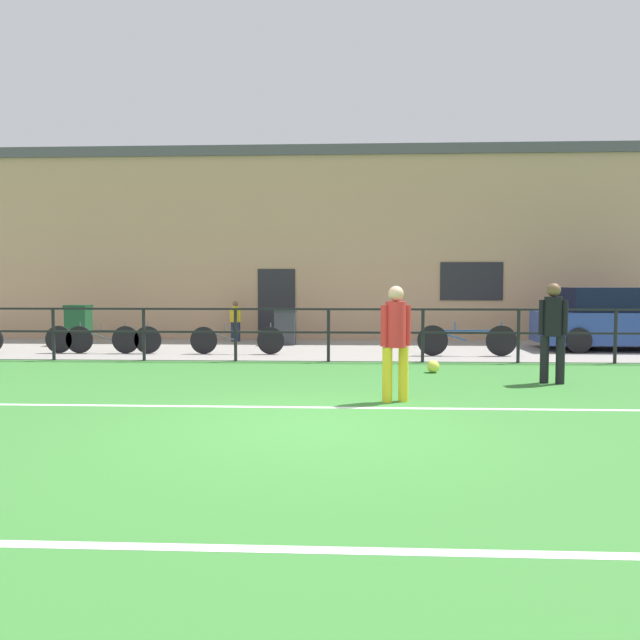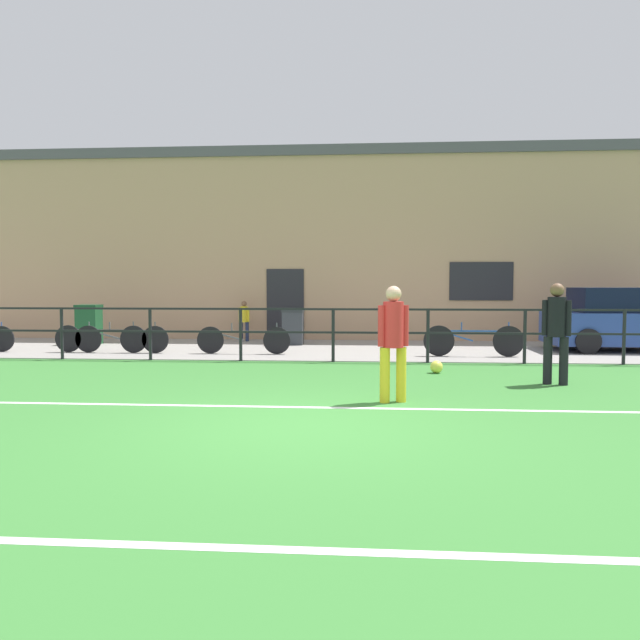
{
  "view_description": "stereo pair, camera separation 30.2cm",
  "coord_description": "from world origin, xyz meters",
  "px_view_note": "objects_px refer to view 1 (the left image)",
  "views": [
    {
      "loc": [
        0.44,
        -7.25,
        1.67
      ],
      "look_at": [
        -0.02,
        2.69,
        1.09
      ],
      "focal_mm": 35.02,
      "sensor_mm": 36.0,
      "label": 1
    },
    {
      "loc": [
        0.75,
        -7.23,
        1.67
      ],
      "look_at": [
        -0.02,
        2.69,
        1.09
      ],
      "focal_mm": 35.02,
      "sensor_mm": 36.0,
      "label": 2
    }
  ],
  "objects_px": {
    "parked_car_red": "(623,320)",
    "bicycle_parked_4": "(92,339)",
    "player_striker": "(396,336)",
    "bicycle_parked_2": "(237,340)",
    "bicycle_parked_3": "(467,340)",
    "trash_bin_0": "(285,327)",
    "soccer_ball_match": "(433,366)",
    "bicycle_parked_0": "(113,339)",
    "trash_bin_1": "(79,325)",
    "spectator_child": "(235,318)",
    "player_goalkeeper": "(553,327)"
  },
  "relations": [
    {
      "from": "parked_car_red",
      "to": "bicycle_parked_4",
      "type": "distance_m",
      "value": 13.02
    },
    {
      "from": "player_striker",
      "to": "bicycle_parked_4",
      "type": "height_order",
      "value": "player_striker"
    },
    {
      "from": "bicycle_parked_2",
      "to": "bicycle_parked_4",
      "type": "xyz_separation_m",
      "value": [
        -3.46,
        0.0,
        0.01
      ]
    },
    {
      "from": "bicycle_parked_3",
      "to": "trash_bin_0",
      "type": "relative_size",
      "value": 2.35
    },
    {
      "from": "soccer_ball_match",
      "to": "bicycle_parked_0",
      "type": "distance_m",
      "value": 7.66
    },
    {
      "from": "soccer_ball_match",
      "to": "parked_car_red",
      "type": "relative_size",
      "value": 0.06
    },
    {
      "from": "bicycle_parked_2",
      "to": "trash_bin_0",
      "type": "height_order",
      "value": "trash_bin_0"
    },
    {
      "from": "soccer_ball_match",
      "to": "bicycle_parked_0",
      "type": "relative_size",
      "value": 0.1
    },
    {
      "from": "soccer_ball_match",
      "to": "trash_bin_1",
      "type": "bearing_deg",
      "value": 152.12
    },
    {
      "from": "parked_car_red",
      "to": "trash_bin_1",
      "type": "xyz_separation_m",
      "value": [
        -14.13,
        0.53,
        -0.19
      ]
    },
    {
      "from": "player_striker",
      "to": "bicycle_parked_4",
      "type": "distance_m",
      "value": 8.83
    },
    {
      "from": "player_striker",
      "to": "soccer_ball_match",
      "type": "bearing_deg",
      "value": -125.15
    },
    {
      "from": "spectator_child",
      "to": "parked_car_red",
      "type": "relative_size",
      "value": 0.27
    },
    {
      "from": "soccer_ball_match",
      "to": "parked_car_red",
      "type": "bearing_deg",
      "value": 38.34
    },
    {
      "from": "player_striker",
      "to": "spectator_child",
      "type": "relative_size",
      "value": 1.42
    },
    {
      "from": "player_striker",
      "to": "trash_bin_1",
      "type": "bearing_deg",
      "value": -61.51
    },
    {
      "from": "player_goalkeeper",
      "to": "bicycle_parked_4",
      "type": "distance_m",
      "value": 10.28
    },
    {
      "from": "player_striker",
      "to": "parked_car_red",
      "type": "bearing_deg",
      "value": -148.73
    },
    {
      "from": "bicycle_parked_0",
      "to": "bicycle_parked_3",
      "type": "distance_m",
      "value": 8.27
    },
    {
      "from": "trash_bin_0",
      "to": "trash_bin_1",
      "type": "distance_m",
      "value": 5.57
    },
    {
      "from": "bicycle_parked_0",
      "to": "trash_bin_0",
      "type": "distance_m",
      "value": 4.49
    },
    {
      "from": "bicycle_parked_2",
      "to": "bicycle_parked_4",
      "type": "distance_m",
      "value": 3.46
    },
    {
      "from": "bicycle_parked_3",
      "to": "player_striker",
      "type": "bearing_deg",
      "value": -110.11
    },
    {
      "from": "bicycle_parked_4",
      "to": "trash_bin_0",
      "type": "xyz_separation_m",
      "value": [
        4.36,
        2.31,
        0.14
      ]
    },
    {
      "from": "bicycle_parked_0",
      "to": "bicycle_parked_2",
      "type": "distance_m",
      "value": 2.95
    },
    {
      "from": "parked_car_red",
      "to": "trash_bin_1",
      "type": "height_order",
      "value": "parked_car_red"
    },
    {
      "from": "parked_car_red",
      "to": "player_goalkeeper",
      "type": "bearing_deg",
      "value": -122.77
    },
    {
      "from": "player_goalkeeper",
      "to": "bicycle_parked_3",
      "type": "xyz_separation_m",
      "value": [
        -0.71,
        3.79,
        -0.57
      ]
    },
    {
      "from": "parked_car_red",
      "to": "bicycle_parked_3",
      "type": "xyz_separation_m",
      "value": [
        -4.15,
        -1.55,
        -0.37
      ]
    },
    {
      "from": "parked_car_red",
      "to": "soccer_ball_match",
      "type": "bearing_deg",
      "value": -141.66
    },
    {
      "from": "parked_car_red",
      "to": "trash_bin_1",
      "type": "distance_m",
      "value": 14.14
    },
    {
      "from": "player_goalkeeper",
      "to": "bicycle_parked_0",
      "type": "height_order",
      "value": "player_goalkeeper"
    },
    {
      "from": "soccer_ball_match",
      "to": "bicycle_parked_4",
      "type": "bearing_deg",
      "value": 160.47
    },
    {
      "from": "bicycle_parked_0",
      "to": "trash_bin_1",
      "type": "height_order",
      "value": "trash_bin_1"
    },
    {
      "from": "trash_bin_0",
      "to": "trash_bin_1",
      "type": "bearing_deg",
      "value": -176.49
    },
    {
      "from": "player_goalkeeper",
      "to": "bicycle_parked_3",
      "type": "distance_m",
      "value": 3.9
    },
    {
      "from": "spectator_child",
      "to": "trash_bin_0",
      "type": "distance_m",
      "value": 1.76
    },
    {
      "from": "player_striker",
      "to": "bicycle_parked_0",
      "type": "height_order",
      "value": "player_striker"
    },
    {
      "from": "player_goalkeeper",
      "to": "player_striker",
      "type": "bearing_deg",
      "value": -128.53
    },
    {
      "from": "player_goalkeeper",
      "to": "bicycle_parked_2",
      "type": "xyz_separation_m",
      "value": [
        -6.03,
        3.91,
        -0.6
      ]
    },
    {
      "from": "player_striker",
      "to": "trash_bin_0",
      "type": "xyz_separation_m",
      "value": [
        -2.39,
        7.97,
        -0.43
      ]
    },
    {
      "from": "parked_car_red",
      "to": "bicycle_parked_0",
      "type": "relative_size",
      "value": 1.85
    },
    {
      "from": "spectator_child",
      "to": "parked_car_red",
      "type": "distance_m",
      "value": 10.24
    },
    {
      "from": "soccer_ball_match",
      "to": "bicycle_parked_0",
      "type": "xyz_separation_m",
      "value": [
        -7.16,
        2.72,
        0.24
      ]
    },
    {
      "from": "bicycle_parked_3",
      "to": "bicycle_parked_4",
      "type": "xyz_separation_m",
      "value": [
        -8.78,
        0.11,
        -0.02
      ]
    },
    {
      "from": "bicycle_parked_0",
      "to": "trash_bin_1",
      "type": "xyz_separation_m",
      "value": [
        -1.71,
        1.97,
        0.21
      ]
    },
    {
      "from": "player_goalkeeper",
      "to": "bicycle_parked_0",
      "type": "relative_size",
      "value": 0.73
    },
    {
      "from": "player_goalkeeper",
      "to": "player_striker",
      "type": "relative_size",
      "value": 1.02
    },
    {
      "from": "soccer_ball_match",
      "to": "bicycle_parked_3",
      "type": "xyz_separation_m",
      "value": [
        1.11,
        2.61,
        0.27
      ]
    },
    {
      "from": "player_goalkeeper",
      "to": "spectator_child",
      "type": "bearing_deg",
      "value": 152.04
    }
  ]
}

